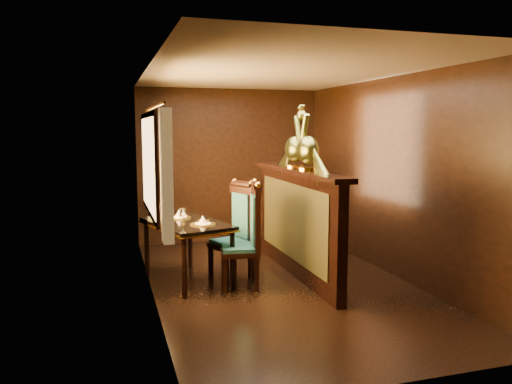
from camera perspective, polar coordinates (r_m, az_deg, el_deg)
ground at (r=6.12m, az=2.73°, el=-10.40°), size 5.00×5.00×0.00m
room_shell at (r=5.83m, az=1.97°, el=4.56°), size 3.04×5.04×2.52m
partition at (r=6.33m, az=4.60°, el=-3.16°), size 0.26×2.70×1.36m
dining_table at (r=6.12m, az=-7.93°, el=-4.04°), size 1.08×1.41×0.93m
chair_left at (r=5.82m, az=-0.74°, el=-4.60°), size 0.53×0.55×1.26m
chair_right at (r=6.25m, az=-2.08°, el=-3.98°), size 0.57×0.58×1.23m
peacock_left at (r=5.91m, az=5.96°, el=6.21°), size 0.25×0.66×0.78m
peacock_right at (r=6.30m, az=4.47°, el=6.19°), size 0.24×0.64×0.76m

